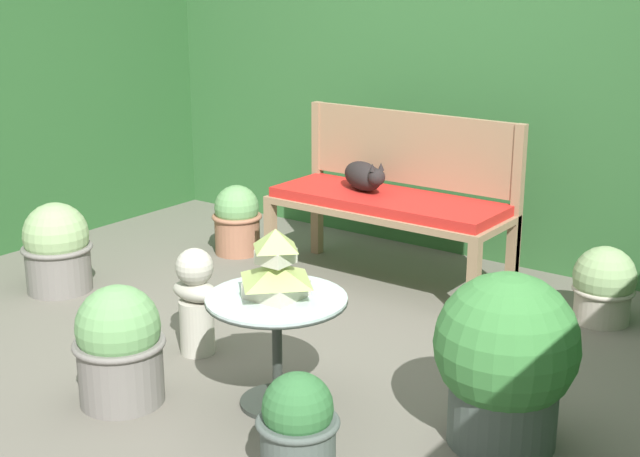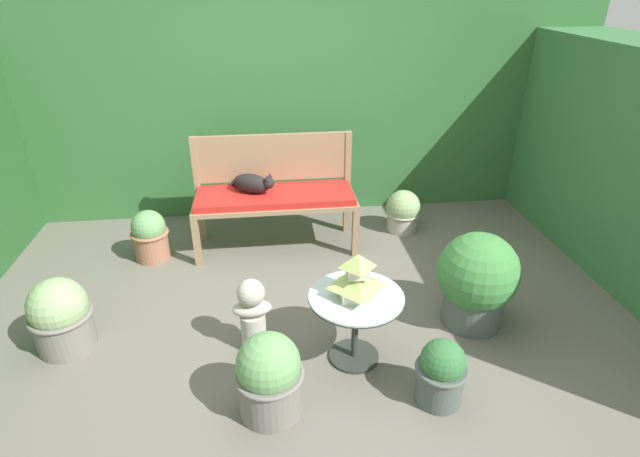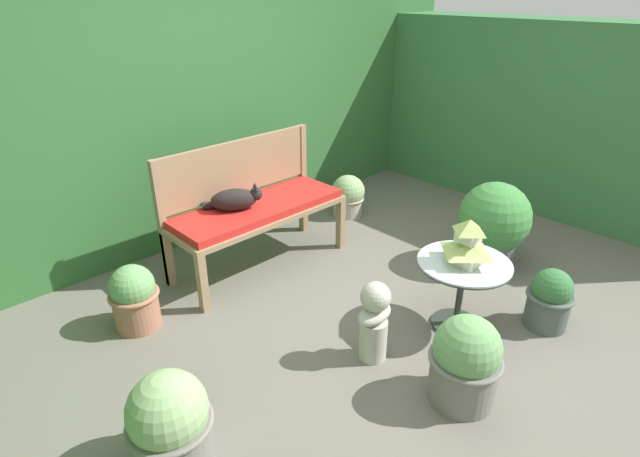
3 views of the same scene
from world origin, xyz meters
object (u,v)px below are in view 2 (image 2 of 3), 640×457
garden_bust (252,313)px  potted_plant_path_edge (60,316)px  garden_bench (275,200)px  potted_plant_table_near (269,376)px  potted_plant_patio_mid (150,235)px  potted_plant_hedge_corner (477,280)px  potted_plant_table_far (403,211)px  potted_plant_bench_left (441,372)px  cat (253,183)px  pagoda_birdhouse (357,278)px  patio_table (356,310)px

garden_bust → potted_plant_path_edge: (-1.29, 0.16, -0.03)m
garden_bench → garden_bust: bearing=-98.7°
potted_plant_path_edge → potted_plant_table_near: 1.57m
potted_plant_patio_mid → potted_plant_hedge_corner: bearing=-26.2°
potted_plant_table_far → potted_plant_bench_left: bearing=-99.5°
cat → potted_plant_bench_left: cat is taller
cat → potted_plant_bench_left: size_ratio=0.92×
potted_plant_bench_left → potted_plant_table_far: size_ratio=1.03×
pagoda_birdhouse → potted_plant_table_near: size_ratio=0.56×
garden_bench → potted_plant_bench_left: size_ratio=3.39×
potted_plant_bench_left → potted_plant_table_near: 1.02m
garden_bust → potted_plant_patio_mid: (-0.91, 1.33, -0.06)m
cat → potted_plant_table_far: bearing=34.6°
garden_bust → potted_plant_bench_left: (1.11, -0.61, -0.08)m
patio_table → potted_plant_path_edge: potted_plant_path_edge is taller
garden_bench → garden_bust: garden_bench is taller
pagoda_birdhouse → garden_bust: 0.77m
patio_table → potted_plant_patio_mid: size_ratio=1.32×
patio_table → potted_plant_table_near: size_ratio=1.14×
patio_table → potted_plant_hedge_corner: size_ratio=0.85×
garden_bench → patio_table: 1.66m
garden_bust → potted_plant_patio_mid: size_ratio=1.17×
garden_bench → garden_bust: size_ratio=2.69×
potted_plant_path_edge → patio_table: bearing=-10.2°
cat → garden_bust: 1.49m
pagoda_birdhouse → potted_plant_table_far: size_ratio=0.72×
potted_plant_bench_left → garden_bust: bearing=151.1°
potted_plant_path_edge → potted_plant_table_far: bearing=27.4°
potted_plant_bench_left → potted_plant_hedge_corner: (0.49, 0.71, 0.15)m
potted_plant_table_near → potted_plant_table_far: (1.39, 2.18, -0.06)m
cat → potted_plant_table_far: cat is taller
potted_plant_bench_left → potted_plant_hedge_corner: 0.88m
garden_bust → pagoda_birdhouse: bearing=-18.8°
garden_bench → pagoda_birdhouse: size_ratio=4.84×
potted_plant_bench_left → potted_plant_path_edge: (-2.40, 0.78, 0.05)m
potted_plant_table_near → potted_plant_hedge_corner: potted_plant_hedge_corner is taller
patio_table → potted_plant_hedge_corner: 0.98m
potted_plant_table_near → potted_plant_hedge_corner: size_ratio=0.75×
potted_plant_hedge_corner → garden_bust: bearing=-176.5°
patio_table → potted_plant_bench_left: patio_table is taller
pagoda_birdhouse → garden_bench: bearing=105.7°
pagoda_birdhouse → cat: bearing=111.4°
garden_bust → potted_plant_hedge_corner: potted_plant_hedge_corner is taller
pagoda_birdhouse → potted_plant_bench_left: (0.44, -0.42, -0.42)m
potted_plant_hedge_corner → patio_table: bearing=-163.1°
patio_table → garden_bust: bearing=164.3°
potted_plant_table_far → cat: bearing=-173.9°
potted_plant_table_near → cat: bearing=91.9°
patio_table → potted_plant_patio_mid: (-1.58, 1.52, -0.16)m
potted_plant_patio_mid → garden_bench: bearing=4.0°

